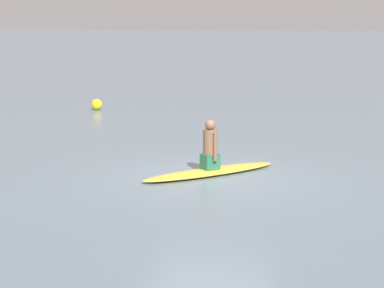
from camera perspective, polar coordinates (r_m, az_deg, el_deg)
ground_plane at (r=13.77m, az=1.58°, el=-2.78°), size 400.00×400.00×0.00m
surfboard at (r=13.99m, az=1.51°, el=-2.32°), size 2.41×2.88×0.12m
person_paddler at (r=13.89m, az=1.52°, el=-0.24°), size 0.42×0.43×1.01m
buoy_marker at (r=24.29m, az=-7.94°, el=3.29°), size 0.39×0.39×0.39m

